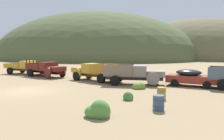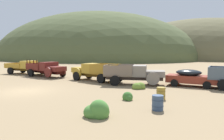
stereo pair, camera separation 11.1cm
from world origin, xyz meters
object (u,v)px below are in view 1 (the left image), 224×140
object	(u,v)px
truck_oxblood	(48,69)
truck_primer_gray	(138,74)
oil_drum_by_truck	(161,93)
car_rust_red	(193,78)
truck_faded_yellow	(28,67)
oil_drum_foreground	(159,103)
truck_mustard	(92,71)

from	to	relation	value
truck_oxblood	truck_primer_gray	xyz separation A→B (m)	(12.12, -1.07, 0.01)
oil_drum_by_truck	car_rust_red	bearing A→B (deg)	75.80
truck_oxblood	oil_drum_by_truck	distance (m)	16.77
truck_faded_yellow	car_rust_red	bearing A→B (deg)	-5.89
oil_drum_by_truck	oil_drum_foreground	xyz separation A→B (m)	(0.39, -2.77, 0.01)
truck_primer_gray	car_rust_red	bearing A→B (deg)	-1.26
truck_mustard	oil_drum_foreground	xyz separation A→B (m)	(9.25, -8.78, -0.59)
truck_faded_yellow	car_rust_red	distance (m)	21.86
truck_oxblood	truck_mustard	xyz separation A→B (m)	(6.62, -0.43, -0.01)
truck_faded_yellow	oil_drum_foreground	world-z (taller)	truck_faded_yellow
truck_primer_gray	oil_drum_foreground	distance (m)	8.98
truck_faded_yellow	truck_primer_gray	distance (m)	17.00
oil_drum_foreground	truck_oxblood	bearing A→B (deg)	149.88
truck_mustard	truck_primer_gray	world-z (taller)	same
truck_mustard	truck_primer_gray	bearing A→B (deg)	-175.65
truck_mustard	car_rust_red	bearing A→B (deg)	-166.49
car_rust_red	truck_oxblood	bearing A→B (deg)	-177.31
oil_drum_foreground	oil_drum_by_truck	bearing A→B (deg)	98.01
truck_primer_gray	oil_drum_by_truck	bearing A→B (deg)	-71.59
oil_drum_by_truck	oil_drum_foreground	size ratio (longest dim) A/B	0.98
truck_mustard	truck_primer_gray	xyz separation A→B (m)	(5.50, -0.64, 0.02)
truck_oxblood	oil_drum_foreground	size ratio (longest dim) A/B	7.13
car_rust_red	oil_drum_by_truck	distance (m)	6.68
oil_drum_by_truck	oil_drum_foreground	distance (m)	2.79
truck_oxblood	truck_mustard	world-z (taller)	truck_oxblood
truck_faded_yellow	truck_oxblood	bearing A→B (deg)	-18.04
truck_mustard	oil_drum_by_truck	bearing A→B (deg)	156.87
oil_drum_by_truck	truck_oxblood	bearing A→B (deg)	157.41
car_rust_red	oil_drum_by_truck	xyz separation A→B (m)	(-1.64, -6.47, -0.40)
truck_primer_gray	oil_drum_foreground	size ratio (longest dim) A/B	7.20
truck_faded_yellow	truck_oxblood	distance (m)	4.89
truck_faded_yellow	truck_primer_gray	xyz separation A→B (m)	(16.83, -2.38, 0.03)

